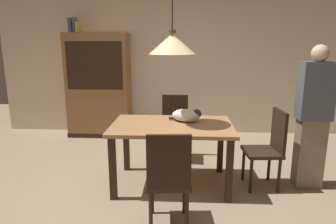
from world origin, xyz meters
name	(u,v)px	position (x,y,z in m)	size (l,w,h in m)	color
ground	(162,199)	(0.00, 0.00, 0.00)	(10.00, 10.00, 0.00)	#998466
back_wall	(172,55)	(0.00, 2.65, 1.45)	(6.40, 0.10, 2.90)	beige
dining_table	(172,133)	(0.09, 0.38, 0.65)	(1.40, 0.90, 0.75)	#A87A4C
chair_far_back	(174,124)	(0.10, 1.26, 0.51)	(0.42, 0.42, 0.93)	black
chair_right_side	(269,145)	(1.22, 0.39, 0.51)	(0.43, 0.43, 0.93)	black
chair_near_front	(169,176)	(0.10, -0.50, 0.51)	(0.42, 0.42, 0.93)	black
cat_sleeping	(187,115)	(0.27, 0.52, 0.83)	(0.40, 0.31, 0.16)	silver
pendant_lamp	(172,44)	(0.09, 0.38, 1.66)	(0.52, 0.52, 1.30)	beige
hutch_bookcase	(99,87)	(-1.30, 2.32, 0.89)	(1.12, 0.45, 1.85)	olive
book_blue_wide	(72,25)	(-1.73, 2.32, 1.97)	(0.06, 0.24, 0.24)	#384C93
book_green_slim	(75,25)	(-1.67, 2.32, 1.98)	(0.03, 0.20, 0.26)	#427A4C
book_yellow_short	(78,27)	(-1.62, 2.32, 1.94)	(0.04, 0.20, 0.18)	gold
person_standing	(313,118)	(1.70, 0.42, 0.84)	(0.36, 0.22, 1.66)	#84705B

